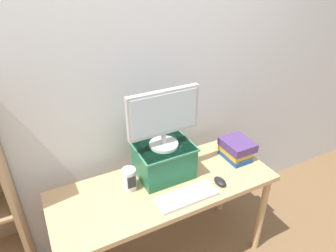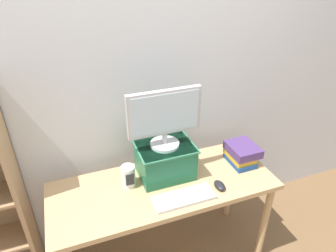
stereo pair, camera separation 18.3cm
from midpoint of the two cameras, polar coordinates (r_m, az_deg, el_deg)
back_wall at (r=2.09m, az=-8.67°, el=7.55°), size 7.00×0.08×2.60m
desk at (r=2.08m, az=-3.20°, el=-12.98°), size 1.50×0.58×0.75m
riser_box at (r=2.03m, az=-3.38°, el=-6.44°), size 0.38×0.31×0.24m
computer_monitor at (r=1.86m, az=-3.65°, el=1.67°), size 0.48×0.19×0.39m
keyboard at (r=1.92m, az=0.85°, el=-13.34°), size 0.39×0.15×0.02m
computer_mouse at (r=2.03m, az=7.31°, el=-10.53°), size 0.06×0.10×0.04m
book_stack at (r=2.26m, az=10.62°, el=-4.36°), size 0.20×0.23×0.14m
desk_speaker at (r=1.97m, az=-10.08°, el=-10.03°), size 0.09×0.10×0.15m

